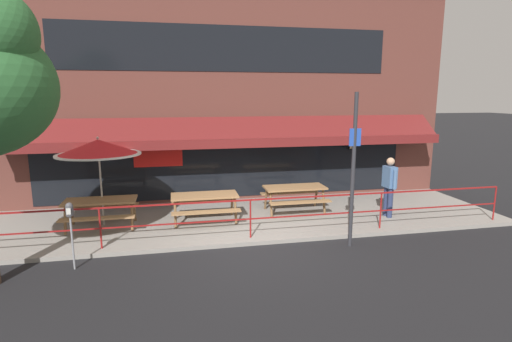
# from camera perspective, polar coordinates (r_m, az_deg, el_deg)

# --- Properties ---
(ground_plane) EXTENTS (120.00, 120.00, 0.00)m
(ground_plane) POSITION_cam_1_polar(r_m,az_deg,el_deg) (9.66, -0.44, -10.64)
(ground_plane) COLOR black
(patio_deck) EXTENTS (15.00, 4.00, 0.10)m
(patio_deck) POSITION_cam_1_polar(r_m,az_deg,el_deg) (11.50, -2.41, -6.82)
(patio_deck) COLOR gray
(patio_deck) RESTS_ON ground
(restaurant_building) EXTENTS (15.00, 1.60, 7.07)m
(restaurant_building) POSITION_cam_1_polar(r_m,az_deg,el_deg) (13.15, -4.14, 10.72)
(restaurant_building) COLOR brown
(restaurant_building) RESTS_ON ground
(patio_railing) EXTENTS (13.84, 0.04, 0.97)m
(patio_railing) POSITION_cam_1_polar(r_m,az_deg,el_deg) (9.68, -0.80, -5.60)
(patio_railing) COLOR maroon
(patio_railing) RESTS_ON patio_deck
(picnic_table_left) EXTENTS (1.80, 1.42, 0.76)m
(picnic_table_left) POSITION_cam_1_polar(r_m,az_deg,el_deg) (11.15, -21.32, -4.63)
(picnic_table_left) COLOR #997047
(picnic_table_left) RESTS_ON patio_deck
(picnic_table_centre) EXTENTS (1.80, 1.42, 0.76)m
(picnic_table_centre) POSITION_cam_1_polar(r_m,az_deg,el_deg) (11.01, -7.35, -4.15)
(picnic_table_centre) COLOR #997047
(picnic_table_centre) RESTS_ON patio_deck
(picnic_table_right) EXTENTS (1.80, 1.42, 0.76)m
(picnic_table_right) POSITION_cam_1_polar(r_m,az_deg,el_deg) (11.90, 5.54, -2.97)
(picnic_table_right) COLOR #997047
(picnic_table_right) RESTS_ON patio_deck
(patio_umbrella_left) EXTENTS (2.14, 2.14, 2.38)m
(patio_umbrella_left) POSITION_cam_1_polar(r_m,az_deg,el_deg) (11.15, -21.60, 3.09)
(patio_umbrella_left) COLOR #B7B2A8
(patio_umbrella_left) RESTS_ON patio_deck
(pedestrian_walking) EXTENTS (0.26, 0.62, 1.71)m
(pedestrian_walking) POSITION_cam_1_polar(r_m,az_deg,el_deg) (11.90, 18.49, -1.75)
(pedestrian_walking) COLOR navy
(pedestrian_walking) RESTS_ON patio_deck
(parking_meter_near) EXTENTS (0.15, 0.16, 1.42)m
(parking_meter_near) POSITION_cam_1_polar(r_m,az_deg,el_deg) (8.89, -25.04, -5.80)
(parking_meter_near) COLOR gray
(parking_meter_near) RESTS_ON ground
(street_sign_pole) EXTENTS (0.28, 0.09, 3.60)m
(street_sign_pole) POSITION_cam_1_polar(r_m,az_deg,el_deg) (9.43, 13.72, 0.26)
(street_sign_pole) COLOR #2D2D33
(street_sign_pole) RESTS_ON ground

